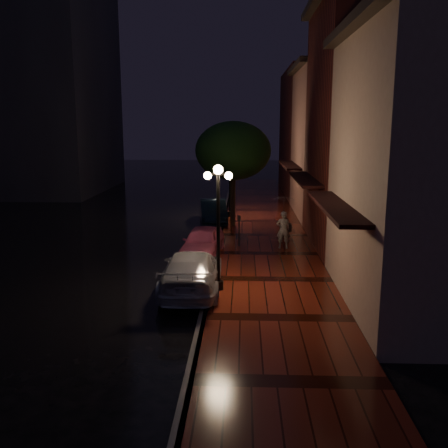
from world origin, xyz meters
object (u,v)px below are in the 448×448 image
(street_tree, at_px, (233,153))
(woman_with_umbrella, at_px, (284,214))
(navy_car, at_px, (213,211))
(silver_car, at_px, (191,272))
(parking_meter, at_px, (239,228))
(streetlamp_far, at_px, (230,177))
(streetlamp_near, at_px, (218,220))
(pink_car, at_px, (203,242))

(street_tree, distance_m, woman_with_umbrella, 6.12)
(navy_car, height_order, silver_car, silver_car)
(street_tree, height_order, silver_car, street_tree)
(silver_car, relative_size, parking_meter, 3.43)
(streetlamp_far, height_order, navy_car, streetlamp_far)
(streetlamp_near, distance_m, navy_car, 12.69)
(street_tree, relative_size, navy_car, 1.37)
(streetlamp_near, relative_size, streetlamp_far, 1.00)
(streetlamp_near, distance_m, pink_car, 5.37)
(pink_car, xyz_separation_m, silver_car, (-0.00, -4.74, 0.06))
(pink_car, height_order, silver_car, silver_car)
(streetlamp_far, xyz_separation_m, navy_car, (-0.95, -1.49, -1.90))
(streetlamp_near, relative_size, navy_car, 1.02)
(streetlamp_far, bearing_deg, silver_car, -93.93)
(silver_car, bearing_deg, pink_car, -91.06)
(pink_car, height_order, parking_meter, parking_meter)
(streetlamp_near, distance_m, silver_car, 2.11)
(streetlamp_far, height_order, silver_car, streetlamp_far)
(streetlamp_far, distance_m, navy_car, 2.59)
(streetlamp_far, distance_m, street_tree, 3.44)
(pink_car, height_order, navy_car, navy_car)
(streetlamp_near, height_order, street_tree, street_tree)
(streetlamp_far, distance_m, parking_meter, 7.92)
(streetlamp_near, xyz_separation_m, parking_meter, (0.65, 6.27, -1.57))
(navy_car, xyz_separation_m, woman_with_umbrella, (3.64, -6.55, 1.06))
(pink_car, height_order, woman_with_umbrella, woman_with_umbrella)
(woman_with_umbrella, xyz_separation_m, parking_meter, (-2.04, 0.31, -0.73))
(streetlamp_far, height_order, pink_car, streetlamp_far)
(pink_car, xyz_separation_m, navy_car, (0.00, 7.60, 0.04))
(streetlamp_near, xyz_separation_m, silver_car, (-0.95, 0.17, -1.88))
(streetlamp_near, distance_m, streetlamp_far, 14.00)
(silver_car, height_order, woman_with_umbrella, woman_with_umbrella)
(street_tree, height_order, navy_car, street_tree)
(parking_meter, bearing_deg, streetlamp_far, 87.50)
(silver_car, distance_m, woman_with_umbrella, 6.91)
(streetlamp_far, distance_m, woman_with_umbrella, 8.52)
(streetlamp_near, relative_size, pink_car, 1.11)
(streetlamp_far, xyz_separation_m, pink_car, (-0.95, -9.09, -1.94))
(streetlamp_near, distance_m, woman_with_umbrella, 6.59)
(parking_meter, bearing_deg, street_tree, 87.43)
(street_tree, distance_m, navy_car, 4.04)
(street_tree, relative_size, pink_car, 1.49)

